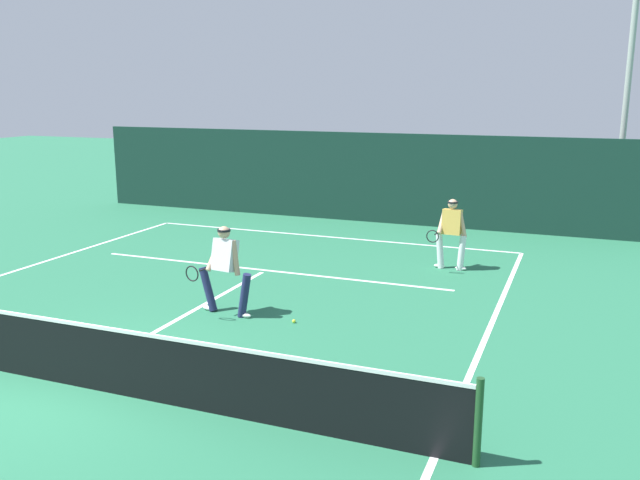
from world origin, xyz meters
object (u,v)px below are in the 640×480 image
object	(u,v)px
light_pole	(631,55)
player_far	(451,231)
player_near	(225,266)
tennis_ball	(294,321)

from	to	relation	value
light_pole	player_far	bearing A→B (deg)	-118.74
player_near	player_far	size ratio (longest dim) A/B	1.01
player_near	tennis_ball	xyz separation A→B (m)	(1.39, 0.01, -0.90)
player_near	light_pole	bearing A→B (deg)	-113.53
player_near	tennis_ball	bearing A→B (deg)	-171.75
player_near	player_far	xyz separation A→B (m)	(3.29, 4.76, -0.01)
tennis_ball	light_pole	world-z (taller)	light_pole
player_far	tennis_ball	xyz separation A→B (m)	(-1.90, -4.74, -0.88)
tennis_ball	light_pole	xyz separation A→B (m)	(5.63, 11.55, 5.04)
player_far	tennis_ball	distance (m)	5.19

